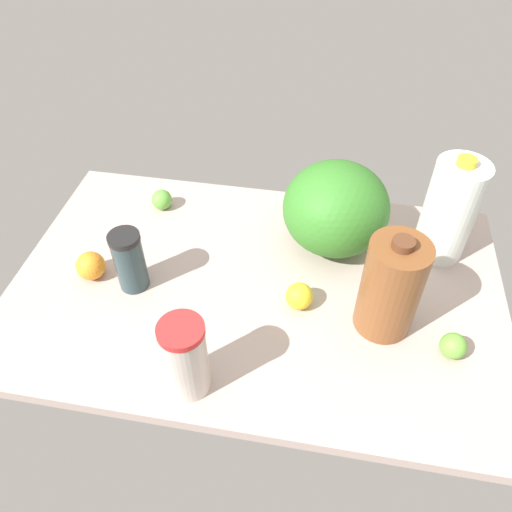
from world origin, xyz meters
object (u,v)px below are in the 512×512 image
Objects in this scene: watermelon at (336,209)px; lemon_near_front at (299,296)px; shaker_bottle at (129,261)px; tumbler_cup at (185,358)px; milk_jug at (450,211)px; orange_loose at (91,266)px; lime_far_back at (453,346)px; lime_beside_bowl at (162,200)px; chocolate_milk_jug at (391,287)px.

watermelon is 4.16× the size of lemon_near_front.
tumbler_cup reaches higher than shaker_bottle.
milk_jug reaches higher than tumbler_cup.
milk_jug is 4.03× the size of orange_loose.
lemon_near_front is (-19.74, -24.95, -6.46)cm from tumbler_cup.
lime_far_back is at bearing 174.45° from orange_loose.
watermelon is 54.48cm from tumbler_cup.
shaker_bottle is at bearing 94.28° from lime_beside_bowl.
milk_jug reaches higher than chocolate_milk_jug.
lemon_near_front is (6.07, 22.98, -8.51)cm from watermelon.
shaker_bottle is 30.14cm from lime_beside_bowl.
tumbler_cup is at bearing 112.94° from lime_beside_bowl.
lemon_near_front is at bearing -179.50° from shaker_bottle.
lemon_near_front reaches higher than lime_beside_bowl.
lime_far_back is at bearing 91.01° from milk_jug.
tumbler_cup reaches higher than orange_loose.
shaker_bottle is 52.18cm from watermelon.
watermelon reaches higher than lime_beside_bowl.
lime_beside_bowl is at bearing -7.32° from watermelon.
lime_far_back is at bearing -162.36° from tumbler_cup.
milk_jug is at bearing -161.19° from shaker_bottle.
shaker_bottle is 2.82× the size of lime_far_back.
watermelon is (-46.53, -23.33, 3.59)cm from shaker_bottle.
watermelon is at bearing 3.89° from milk_jug.
shaker_bottle is at bearing -49.90° from tumbler_cup.
lime_far_back is at bearing 157.33° from chocolate_milk_jug.
lime_far_back is (-53.81, -17.11, -6.81)cm from tumbler_cup.
chocolate_milk_jug reaches higher than orange_loose.
milk_jug reaches higher than lemon_near_front.
lime_far_back is (-0.57, 32.69, -10.66)cm from milk_jug.
watermelon is 42.57cm from lime_far_back.
chocolate_milk_jug is at bearing 175.07° from lemon_near_front.
watermelon is at bearing -158.69° from orange_loose.
shaker_bottle is 0.61× the size of watermelon.
chocolate_milk_jug is at bearing 178.26° from orange_loose.
tumbler_cup is 59.24cm from lime_beside_bowl.
lime_beside_bowl is at bearing -3.30° from milk_jug.
orange_loose reaches higher than lime_beside_bowl.
tumbler_cup is 32.46cm from lemon_near_front.
milk_jug is 4.98× the size of lime_far_back.
tumbler_cup is 3.36× the size of lime_far_back.
lemon_near_front reaches higher than lime_far_back.
orange_loose is at bearing 21.31° from watermelon.
tumbler_cup is 2.72× the size of orange_loose.
chocolate_milk_jug reaches higher than watermelon.
chocolate_milk_jug reaches higher than lemon_near_front.
shaker_bottle is 32.20cm from tumbler_cup.
milk_jug is 4.96× the size of lime_beside_bowl.
milk_jug is 34.38cm from lime_far_back.
lime_beside_bowl is 0.81× the size of orange_loose.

